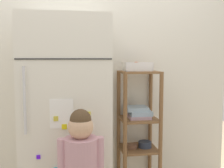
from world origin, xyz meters
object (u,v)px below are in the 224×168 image
object	(u,v)px
refrigerator	(66,116)
fruit_bin	(138,67)
child_standing	(81,165)
pantry_shelf_unit	(139,123)

from	to	relation	value
refrigerator	fruit_bin	distance (m)	0.79
refrigerator	child_standing	world-z (taller)	refrigerator
refrigerator	fruit_bin	xyz separation A→B (m)	(0.66, 0.13, 0.41)
child_standing	fruit_bin	xyz separation A→B (m)	(0.56, 0.61, 0.65)
fruit_bin	child_standing	bearing A→B (deg)	-132.18
refrigerator	child_standing	distance (m)	0.55
refrigerator	child_standing	bearing A→B (deg)	-77.80
child_standing	pantry_shelf_unit	world-z (taller)	pantry_shelf_unit
child_standing	pantry_shelf_unit	size ratio (longest dim) A/B	0.81
refrigerator	fruit_bin	size ratio (longest dim) A/B	6.55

